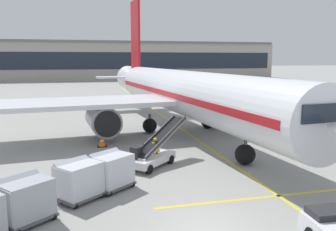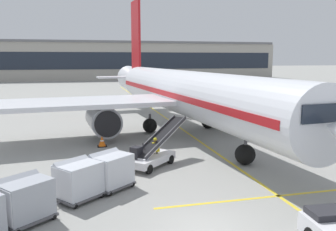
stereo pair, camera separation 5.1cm
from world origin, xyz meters
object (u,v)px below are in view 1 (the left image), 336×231
at_px(belt_loader, 153,153).
at_px(baggage_cart_lead, 111,170).
at_px(baggage_cart_third, 25,199).
at_px(safety_cone_engine_keepout, 102,141).
at_px(baggage_cart_second, 78,179).
at_px(safety_cone_wingtip, 107,131).
at_px(ground_crew_by_carts, 155,149).
at_px(parked_airplane, 183,93).
at_px(ground_crew_by_loader, 115,162).

height_order(belt_loader, baggage_cart_lead, belt_loader).
relative_size(baggage_cart_third, safety_cone_engine_keepout, 3.29).
bearing_deg(baggage_cart_second, safety_cone_wingtip, 80.58).
distance_m(baggage_cart_lead, ground_crew_by_carts, 4.64).
height_order(baggage_cart_third, ground_crew_by_carts, baggage_cart_third).
height_order(belt_loader, baggage_cart_second, belt_loader).
distance_m(parked_airplane, safety_cone_wingtip, 7.55).
bearing_deg(ground_crew_by_carts, safety_cone_engine_keepout, 118.41).
distance_m(parked_airplane, ground_crew_by_loader, 13.57).
relative_size(parked_airplane, ground_crew_by_loader, 24.37).
xyz_separation_m(baggage_cart_lead, safety_cone_engine_keepout, (0.07, 9.01, -0.61)).
height_order(parked_airplane, baggage_cart_lead, parked_airplane).
height_order(parked_airplane, safety_cone_wingtip, parked_airplane).
distance_m(parked_airplane, ground_crew_by_carts, 10.45).
bearing_deg(safety_cone_engine_keepout, baggage_cart_third, -107.54).
distance_m(safety_cone_engine_keepout, safety_cone_wingtip, 4.21).
relative_size(ground_crew_by_carts, safety_cone_engine_keepout, 2.19).
bearing_deg(ground_crew_by_carts, baggage_cart_second, -135.62).
bearing_deg(ground_crew_by_loader, belt_loader, 38.28).
xyz_separation_m(baggage_cart_third, ground_crew_by_carts, (6.78, 6.46, -0.00)).
distance_m(ground_crew_by_loader, safety_cone_engine_keepout, 7.68).
bearing_deg(ground_crew_by_loader, ground_crew_by_carts, 38.02).
relative_size(parked_airplane, baggage_cart_third, 16.18).
relative_size(parked_airplane, baggage_cart_second, 16.18).
bearing_deg(belt_loader, ground_crew_by_carts, 34.63).
relative_size(belt_loader, baggage_cart_lead, 1.81).
distance_m(belt_loader, baggage_cart_second, 6.31).
bearing_deg(baggage_cart_third, safety_cone_wingtip, 74.54).
bearing_deg(parked_airplane, baggage_cart_third, -125.96).
relative_size(baggage_cart_second, safety_cone_wingtip, 3.56).
xyz_separation_m(belt_loader, ground_crew_by_loader, (-2.52, -1.99, 0.17)).
xyz_separation_m(baggage_cart_lead, baggage_cart_third, (-3.72, -2.98, 0.00)).
distance_m(parked_airplane, baggage_cart_lead, 14.88).
bearing_deg(baggage_cart_third, parked_airplane, 54.04).
height_order(baggage_cart_second, ground_crew_by_loader, baggage_cart_second).
xyz_separation_m(parked_airplane, baggage_cart_third, (-11.28, -15.54, -2.56)).
relative_size(baggage_cart_second, ground_crew_by_carts, 1.51).
xyz_separation_m(belt_loader, safety_cone_wingtip, (-2.11, 9.82, -0.47)).
height_order(baggage_cart_third, safety_cone_engine_keepout, baggage_cart_third).
distance_m(baggage_cart_lead, baggage_cart_third, 4.77).
bearing_deg(safety_cone_wingtip, ground_crew_by_loader, -91.96).
relative_size(parked_airplane, ground_crew_by_carts, 24.37).
bearing_deg(safety_cone_wingtip, baggage_cart_second, -99.42).
distance_m(belt_loader, ground_crew_by_loader, 3.21).
bearing_deg(baggage_cart_second, ground_crew_by_loader, 51.36).
xyz_separation_m(baggage_cart_lead, ground_crew_by_loader, (0.34, 1.35, -0.00)).
bearing_deg(parked_airplane, baggage_cart_second, -123.89).
relative_size(belt_loader, ground_crew_by_loader, 2.73).
xyz_separation_m(parked_airplane, safety_cone_engine_keepout, (-7.49, -3.55, -3.17)).
xyz_separation_m(baggage_cart_second, ground_crew_by_loader, (1.96, 2.45, -0.00)).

